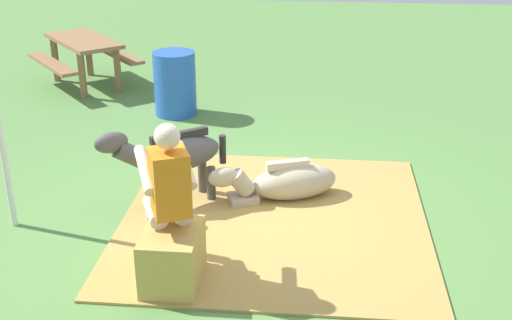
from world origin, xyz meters
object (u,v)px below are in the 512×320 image
(hay_bale, at_px, (173,258))
(picnic_bench, at_px, (84,50))
(person_seated, at_px, (168,191))
(pony_standing, at_px, (172,156))
(pony_lying, at_px, (285,182))
(water_barrel, at_px, (175,84))

(hay_bale, xyz_separation_m, picnic_bench, (5.25, 2.50, 0.33))
(person_seated, bearing_deg, pony_standing, 11.30)
(pony_lying, height_order, picnic_bench, picnic_bench)
(hay_bale, bearing_deg, person_seated, 16.43)
(person_seated, xyz_separation_m, water_barrel, (3.93, 0.80, -0.32))
(pony_standing, relative_size, picnic_bench, 0.58)
(pony_lying, bearing_deg, pony_standing, 102.70)
(hay_bale, bearing_deg, pony_lying, -26.61)
(water_barrel, height_order, picnic_bench, water_barrel)
(hay_bale, height_order, pony_standing, pony_standing)
(water_barrel, bearing_deg, picnic_bench, 54.92)
(hay_bale, bearing_deg, water_barrel, 11.63)
(pony_standing, xyz_separation_m, pony_lying, (0.25, -1.10, -0.35))
(pony_standing, xyz_separation_m, water_barrel, (2.72, 0.55, -0.10))
(pony_lying, bearing_deg, picnic_bench, 42.32)
(person_seated, bearing_deg, water_barrel, 11.44)
(person_seated, distance_m, pony_standing, 1.26)
(pony_lying, distance_m, water_barrel, 2.98)
(hay_bale, relative_size, person_seated, 0.44)
(hay_bale, xyz_separation_m, person_seated, (0.16, 0.05, 0.51))
(person_seated, xyz_separation_m, pony_lying, (1.46, -0.86, -0.57))
(pony_standing, distance_m, pony_lying, 1.18)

